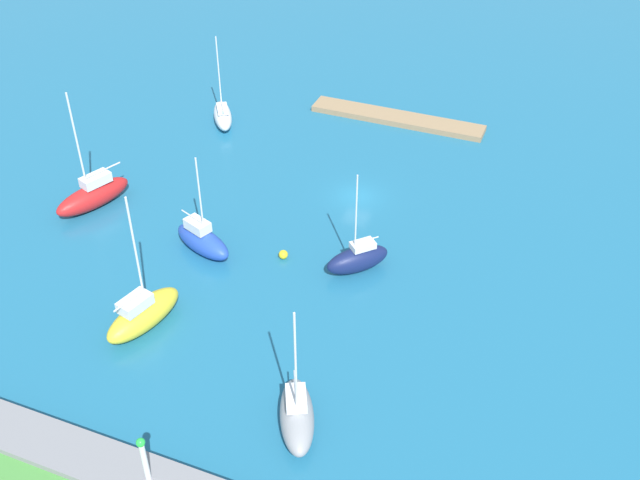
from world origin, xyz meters
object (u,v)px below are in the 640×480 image
at_px(harbor_beacon, 144,456).
at_px(sailboat_yellow_near_pier, 143,314).
at_px(pier_dock, 397,118).
at_px(mooring_buoy_yellow, 283,254).
at_px(sailboat_red_along_channel, 93,195).
at_px(sailboat_gray_mid_basin, 297,415).
at_px(sailboat_white_lone_south, 223,115).
at_px(sailboat_blue_inner_mooring, 202,240).
at_px(sailboat_navy_off_beacon, 358,259).

bearing_deg(harbor_beacon, sailboat_yellow_near_pier, -56.25).
relative_size(pier_dock, mooring_buoy_yellow, 24.50).
xyz_separation_m(sailboat_red_along_channel, sailboat_gray_mid_basin, (-28.26, 16.94, -0.25)).
xyz_separation_m(sailboat_yellow_near_pier, mooring_buoy_yellow, (-6.55, -11.81, -0.92)).
height_order(harbor_beacon, sailboat_gray_mid_basin, sailboat_gray_mid_basin).
bearing_deg(sailboat_yellow_near_pier, sailboat_white_lone_south, 31.09).
height_order(sailboat_red_along_channel, mooring_buoy_yellow, sailboat_red_along_channel).
relative_size(sailboat_yellow_near_pier, mooring_buoy_yellow, 14.71).
bearing_deg(sailboat_blue_inner_mooring, sailboat_white_lone_south, 134.72).
bearing_deg(sailboat_red_along_channel, pier_dock, 162.59).
height_order(sailboat_white_lone_south, sailboat_gray_mid_basin, sailboat_gray_mid_basin).
xyz_separation_m(sailboat_blue_inner_mooring, mooring_buoy_yellow, (-6.95, -1.69, -0.82)).
bearing_deg(mooring_buoy_yellow, pier_dock, -93.61).
relative_size(sailboat_gray_mid_basin, sailboat_navy_off_beacon, 1.11).
xyz_separation_m(harbor_beacon, sailboat_yellow_near_pier, (8.42, -12.61, -2.13)).
relative_size(sailboat_white_lone_south, sailboat_navy_off_beacon, 1.05).
relative_size(sailboat_blue_inner_mooring, sailboat_red_along_channel, 0.80).
xyz_separation_m(sailboat_navy_off_beacon, sailboat_yellow_near_pier, (13.08, 12.71, 0.11)).
relative_size(sailboat_blue_inner_mooring, sailboat_navy_off_beacon, 1.01).
bearing_deg(sailboat_navy_off_beacon, sailboat_yellow_near_pier, -2.06).
relative_size(sailboat_white_lone_south, sailboat_yellow_near_pier, 0.85).
distance_m(pier_dock, sailboat_red_along_channel, 34.80).
bearing_deg(sailboat_gray_mid_basin, harbor_beacon, -64.77).
distance_m(sailboat_blue_inner_mooring, sailboat_white_lone_south, 23.54).
bearing_deg(pier_dock, sailboat_white_lone_south, 23.61).
bearing_deg(sailboat_navy_off_beacon, harbor_beacon, 33.34).
relative_size(sailboat_red_along_channel, sailboat_navy_off_beacon, 1.25).
relative_size(pier_dock, sailboat_gray_mid_basin, 1.86).
distance_m(pier_dock, sailboat_white_lone_south, 19.73).
height_order(pier_dock, sailboat_red_along_channel, sailboat_red_along_channel).
relative_size(harbor_beacon, mooring_buoy_yellow, 4.61).
bearing_deg(harbor_beacon, sailboat_white_lone_south, -67.68).
xyz_separation_m(harbor_beacon, sailboat_navy_off_beacon, (-4.65, -25.32, -2.24)).
xyz_separation_m(sailboat_blue_inner_mooring, sailboat_red_along_channel, (13.01, -2.31, 0.09)).
bearing_deg(sailboat_gray_mid_basin, sailboat_navy_off_beacon, 159.62).
bearing_deg(pier_dock, sailboat_red_along_channel, 51.39).
distance_m(pier_dock, sailboat_navy_off_beacon, 27.33).
relative_size(pier_dock, sailboat_blue_inner_mooring, 2.05).
bearing_deg(sailboat_blue_inner_mooring, sailboat_navy_off_beacon, 32.15).
height_order(pier_dock, sailboat_white_lone_south, sailboat_white_lone_south).
bearing_deg(mooring_buoy_yellow, sailboat_yellow_near_pier, 60.97).
distance_m(sailboat_navy_off_beacon, mooring_buoy_yellow, 6.63).
xyz_separation_m(sailboat_gray_mid_basin, sailboat_navy_off_beacon, (1.78, -17.23, 0.15)).
bearing_deg(sailboat_blue_inner_mooring, sailboat_red_along_channel, -168.83).
bearing_deg(sailboat_yellow_near_pier, harbor_beacon, -132.27).
bearing_deg(pier_dock, sailboat_blue_inner_mooring, 73.57).
xyz_separation_m(sailboat_blue_inner_mooring, sailboat_yellow_near_pier, (-0.39, 10.12, 0.10)).
xyz_separation_m(sailboat_red_along_channel, sailboat_yellow_near_pier, (-13.40, 12.43, 0.01)).
bearing_deg(sailboat_blue_inner_mooring, harbor_beacon, -47.55).
distance_m(pier_dock, harbor_beacon, 52.31).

